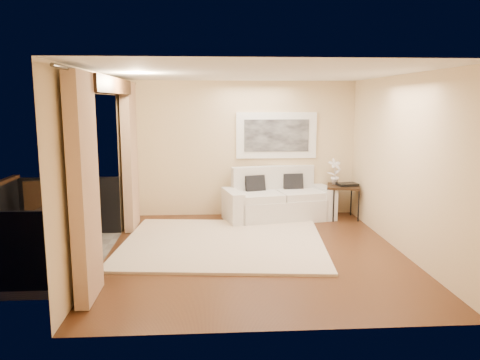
{
  "coord_description": "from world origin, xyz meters",
  "views": [
    {
      "loc": [
        -0.67,
        -6.88,
        2.3
      ],
      "look_at": [
        -0.2,
        0.51,
        1.05
      ],
      "focal_mm": 35.0,
      "sensor_mm": 36.0,
      "label": 1
    }
  ],
  "objects": [
    {
      "name": "balcony",
      "position": [
        -3.31,
        0.0,
        0.18
      ],
      "size": [
        1.81,
        2.6,
        1.17
      ],
      "color": "#605B56",
      "rests_on": "ground"
    },
    {
      "name": "tray",
      "position": [
        2.0,
        1.96,
        0.69
      ],
      "size": [
        0.42,
        0.34,
        0.05
      ],
      "primitive_type": "cube",
      "rotation": [
        0.0,
        0.0,
        0.17
      ],
      "color": "black",
      "rests_on": "side_table"
    },
    {
      "name": "floor",
      "position": [
        0.0,
        0.0,
        0.0
      ],
      "size": [
        5.0,
        5.0,
        0.0
      ],
      "primitive_type": "plane",
      "color": "#532F18",
      "rests_on": "ground"
    },
    {
      "name": "orchid",
      "position": [
        1.78,
        2.13,
        0.93
      ],
      "size": [
        0.31,
        0.24,
        0.52
      ],
      "primitive_type": "imported",
      "rotation": [
        0.0,
        0.0,
        0.23
      ],
      "color": "white",
      "rests_on": "side_table"
    },
    {
      "name": "glass_b",
      "position": [
        -2.58,
        -0.3,
        0.88
      ],
      "size": [
        0.06,
        0.06,
        0.12
      ],
      "primitive_type": "cylinder",
      "color": "white",
      "rests_on": "bistro_table"
    },
    {
      "name": "vase",
      "position": [
        -2.76,
        -0.49,
        0.91
      ],
      "size": [
        0.04,
        0.04,
        0.18
      ],
      "primitive_type": "cylinder",
      "color": "white",
      "rests_on": "bistro_table"
    },
    {
      "name": "ice_bucket",
      "position": [
        -2.89,
        -0.22,
        0.92
      ],
      "size": [
        0.18,
        0.18,
        0.2
      ],
      "primitive_type": "cylinder",
      "color": "white",
      "rests_on": "bistro_table"
    },
    {
      "name": "sofa",
      "position": [
        0.64,
        2.09,
        0.36
      ],
      "size": [
        2.24,
        1.32,
        1.01
      ],
      "rotation": [
        0.0,
        0.0,
        0.21
      ],
      "color": "silver",
      "rests_on": "floor"
    },
    {
      "name": "curtains",
      "position": [
        -2.11,
        0.0,
        1.34
      ],
      "size": [
        0.16,
        4.8,
        2.64
      ],
      "color": "tan",
      "rests_on": "ground"
    },
    {
      "name": "side_table",
      "position": [
        1.93,
        2.0,
        0.61
      ],
      "size": [
        0.75,
        0.75,
        0.67
      ],
      "rotation": [
        0.0,
        0.0,
        -0.26
      ],
      "color": "black",
      "rests_on": "floor"
    },
    {
      "name": "bistro_table",
      "position": [
        -2.73,
        -0.3,
        0.74
      ],
      "size": [
        0.79,
        0.79,
        0.82
      ],
      "rotation": [
        0.0,
        0.0,
        -0.14
      ],
      "color": "black",
      "rests_on": "balcony"
    },
    {
      "name": "balcony_chair_far",
      "position": [
        -3.49,
        0.86,
        0.6
      ],
      "size": [
        0.51,
        0.52,
        1.03
      ],
      "rotation": [
        0.0,
        0.0,
        3.31
      ],
      "color": "black",
      "rests_on": "balcony"
    },
    {
      "name": "artwork",
      "position": [
        0.66,
        2.46,
        1.62
      ],
      "size": [
        1.62,
        0.07,
        0.92
      ],
      "color": "white",
      "rests_on": "room_shell"
    },
    {
      "name": "rug",
      "position": [
        -0.48,
        0.47,
        0.02
      ],
      "size": [
        3.5,
        3.13,
        0.04
      ],
      "primitive_type": "cube",
      "rotation": [
        0.0,
        0.0,
        -0.1
      ],
      "color": "beige",
      "rests_on": "floor"
    },
    {
      "name": "room_shell",
      "position": [
        -2.13,
        0.0,
        2.52
      ],
      "size": [
        5.0,
        6.4,
        5.0
      ],
      "color": "white",
      "rests_on": "ground"
    },
    {
      "name": "glass_a",
      "position": [
        -2.59,
        -0.36,
        0.88
      ],
      "size": [
        0.06,
        0.06,
        0.12
      ],
      "primitive_type": "cylinder",
      "color": "white",
      "rests_on": "bistro_table"
    },
    {
      "name": "candle",
      "position": [
        -2.68,
        -0.2,
        0.85
      ],
      "size": [
        0.06,
        0.06,
        0.07
      ],
      "primitive_type": "cylinder",
      "color": "red",
      "rests_on": "bistro_table"
    }
  ]
}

